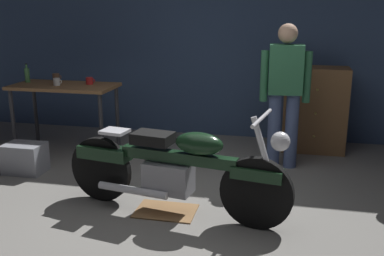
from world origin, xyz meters
TOP-DOWN VIEW (x-y plane):
  - ground_plane at (0.00, 0.00)m, footprint 12.00×12.00m
  - back_wall at (0.00, 2.80)m, footprint 8.00×0.12m
  - workbench at (-1.83, 1.48)m, footprint 1.30×0.64m
  - motorcycle at (-0.03, 0.07)m, footprint 2.17×0.69m
  - person_standing at (0.88, 1.56)m, footprint 0.57×0.24m
  - wooden_dresser at (1.27, 2.30)m, footprint 0.80×0.47m
  - drip_tray at (-0.13, 0.07)m, footprint 0.56×0.40m
  - storage_bin at (-1.98, 0.73)m, footprint 0.44×0.32m
  - mug_red_diner at (-1.53, 1.57)m, footprint 0.12×0.09m
  - mug_white_ceramic at (-1.89, 1.41)m, footprint 0.11×0.08m
  - mug_brown_stoneware at (-2.06, 1.71)m, footprint 0.12×0.09m
  - bottle at (-2.38, 1.55)m, footprint 0.06×0.06m

SIDE VIEW (x-z plane):
  - ground_plane at x=0.00m, z-range 0.00..0.00m
  - drip_tray at x=-0.13m, z-range 0.00..0.01m
  - storage_bin at x=-1.98m, z-range 0.00..0.34m
  - motorcycle at x=-0.03m, z-range -0.05..0.95m
  - wooden_dresser at x=1.27m, z-range 0.00..1.10m
  - workbench at x=-1.83m, z-range 0.34..1.24m
  - person_standing at x=0.88m, z-range 0.09..1.76m
  - mug_red_diner at x=-1.53m, z-range 0.90..0.99m
  - mug_white_ceramic at x=-1.89m, z-range 0.90..0.99m
  - mug_brown_stoneware at x=-2.06m, z-range 0.90..1.00m
  - bottle at x=-2.38m, z-range 0.88..1.12m
  - back_wall at x=0.00m, z-range 0.00..3.10m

